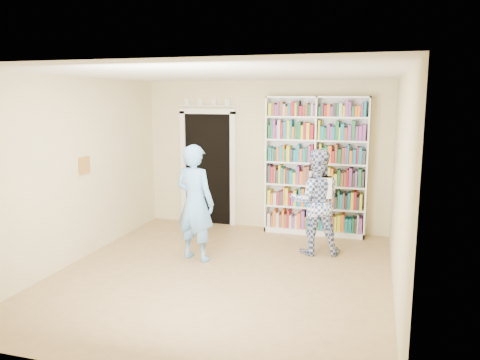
% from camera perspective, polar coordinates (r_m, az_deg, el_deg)
% --- Properties ---
extents(floor, '(5.00, 5.00, 0.00)m').
position_cam_1_polar(floor, '(6.57, -2.21, -11.42)').
color(floor, olive).
rests_on(floor, ground).
extents(ceiling, '(5.00, 5.00, 0.00)m').
position_cam_1_polar(ceiling, '(6.12, -2.39, 12.79)').
color(ceiling, white).
rests_on(ceiling, wall_back).
extents(wall_back, '(4.50, 0.00, 4.50)m').
position_cam_1_polar(wall_back, '(8.59, 3.02, 2.98)').
color(wall_back, beige).
rests_on(wall_back, floor).
extents(wall_left, '(0.00, 5.00, 5.00)m').
position_cam_1_polar(wall_left, '(7.24, -19.44, 1.09)').
color(wall_left, beige).
rests_on(wall_left, floor).
extents(wall_right, '(0.00, 5.00, 5.00)m').
position_cam_1_polar(wall_right, '(5.90, 18.90, -0.81)').
color(wall_right, beige).
rests_on(wall_right, floor).
extents(bookshelf, '(1.76, 0.33, 2.42)m').
position_cam_1_polar(bookshelf, '(8.29, 9.22, 1.73)').
color(bookshelf, white).
rests_on(bookshelf, floor).
extents(doorway, '(1.10, 0.08, 2.43)m').
position_cam_1_polar(doorway, '(8.91, -3.93, 2.12)').
color(doorway, black).
rests_on(doorway, floor).
extents(wall_art, '(0.03, 0.25, 0.25)m').
position_cam_1_polar(wall_art, '(7.38, -18.44, 1.70)').
color(wall_art, brown).
rests_on(wall_art, wall_left).
extents(man_blue, '(0.72, 0.56, 1.74)m').
position_cam_1_polar(man_blue, '(6.94, -5.50, -2.79)').
color(man_blue, '#64A1E0').
rests_on(man_blue, floor).
extents(man_plaid, '(0.92, 0.79, 1.64)m').
position_cam_1_polar(man_plaid, '(7.29, 9.21, -2.64)').
color(man_plaid, navy).
rests_on(man_plaid, floor).
extents(paper_sheet, '(0.22, 0.07, 0.32)m').
position_cam_1_polar(paper_sheet, '(7.06, 10.25, -1.01)').
color(paper_sheet, white).
rests_on(paper_sheet, man_plaid).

